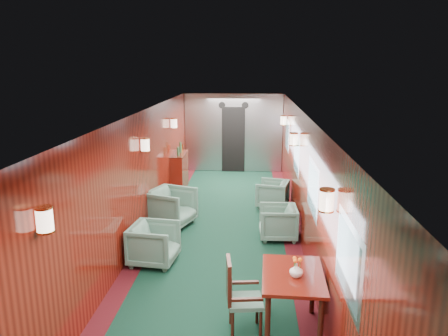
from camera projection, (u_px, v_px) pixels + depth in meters
name	position (u px, v px, depth m)	size (l,w,h in m)	color
room	(218.00, 160.00, 7.53)	(12.00, 12.10, 2.40)	#0D3021
bulkhead	(233.00, 133.00, 13.37)	(2.98, 0.17, 2.39)	#ABADB3
windows_right	(303.00, 169.00, 7.72)	(0.02, 8.60, 0.80)	#AAADB1
wall_sconces	(221.00, 146.00, 8.04)	(2.97, 7.97, 0.25)	#FFE5C6
dining_table	(293.00, 283.00, 5.29)	(0.77, 1.08, 0.79)	#63160D
side_chair	(238.00, 293.00, 5.33)	(0.48, 0.50, 0.97)	#1F4940
credenza	(180.00, 171.00, 11.58)	(0.34, 1.08, 1.24)	#63160D
flower_vase	(296.00, 270.00, 5.16)	(0.16, 0.16, 0.17)	silver
armchair_left_near	(154.00, 244.00, 7.25)	(0.73, 0.75, 0.68)	#1F4940
armchair_left_far	(172.00, 207.00, 8.97)	(0.83, 0.85, 0.77)	#1F4940
armchair_right_near	(278.00, 222.00, 8.29)	(0.69, 0.71, 0.64)	#1F4940
armchair_right_far	(272.00, 194.00, 10.10)	(0.68, 0.70, 0.64)	#1F4940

